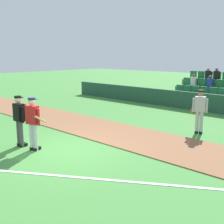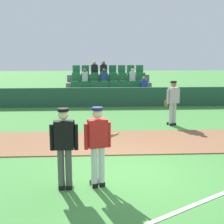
{
  "view_description": "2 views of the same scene",
  "coord_description": "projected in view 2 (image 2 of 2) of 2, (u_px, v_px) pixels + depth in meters",
  "views": [
    {
      "loc": [
        7.36,
        -5.56,
        3.12
      ],
      "look_at": [
        0.53,
        1.66,
        1.12
      ],
      "focal_mm": 46.0,
      "sensor_mm": 36.0,
      "label": 1
    },
    {
      "loc": [
        -0.78,
        -7.26,
        2.92
      ],
      "look_at": [
        -0.3,
        1.98,
        1.13
      ],
      "focal_mm": 51.04,
      "sensor_mm": 36.0,
      "label": 2
    }
  ],
  "objects": [
    {
      "name": "ground_plane",
      "position": [
        129.0,
        173.0,
        7.71
      ],
      "size": [
        80.0,
        80.0,
        0.0
      ],
      "primitive_type": "plane",
      "color": "#42843A"
    },
    {
      "name": "batter_red_jersey",
      "position": [
        98.0,
        144.0,
        6.77
      ],
      "size": [
        0.74,
        0.69,
        1.76
      ],
      "color": "silver",
      "rests_on": "ground"
    },
    {
      "name": "umpire_home_plate",
      "position": [
        64.0,
        144.0,
        6.64
      ],
      "size": [
        0.59,
        0.31,
        1.76
      ],
      "color": "#4C4C4C",
      "rests_on": "ground"
    },
    {
      "name": "runner_grey_jersey",
      "position": [
        173.0,
        101.0,
        12.44
      ],
      "size": [
        0.66,
        0.4,
        1.76
      ],
      "color": "#B2B2B2",
      "rests_on": "ground"
    },
    {
      "name": "dugout_fence",
      "position": [
        110.0,
        97.0,
        16.78
      ],
      "size": [
        20.0,
        0.16,
        1.01
      ],
      "primitive_type": "cube",
      "color": "#234C38",
      "rests_on": "ground"
    },
    {
      "name": "stadium_bleachers",
      "position": [
        109.0,
        90.0,
        18.6
      ],
      "size": [
        5.0,
        2.95,
        2.3
      ],
      "color": "slate",
      "rests_on": "ground"
    },
    {
      "name": "infield_dirt_path",
      "position": [
        120.0,
        142.0,
        10.32
      ],
      "size": [
        28.0,
        2.71,
        0.03
      ],
      "primitive_type": "cube",
      "color": "brown",
      "rests_on": "ground"
    }
  ]
}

